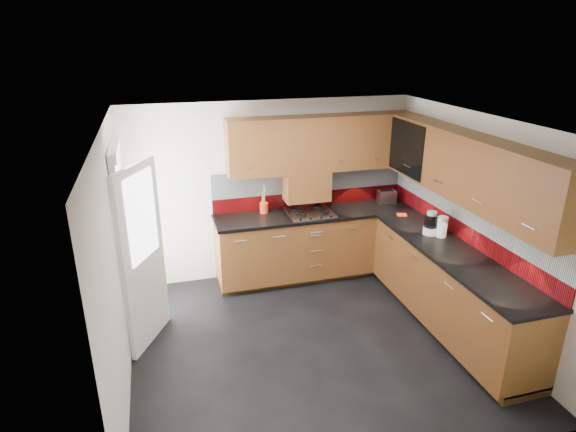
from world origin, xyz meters
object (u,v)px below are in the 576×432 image
object	(u,v)px
toaster	(387,197)
food_processor	(431,224)
utensil_pot	(264,206)
gas_hob	(310,213)

from	to	relation	value
toaster	food_processor	size ratio (longest dim) A/B	0.92
utensil_pot	food_processor	size ratio (longest dim) A/B	1.42
food_processor	toaster	bearing A→B (deg)	88.88
toaster	food_processor	xyz separation A→B (m)	(-0.02, -1.19, 0.04)
gas_hob	toaster	bearing A→B (deg)	6.63
food_processor	utensil_pot	bearing A→B (deg)	144.14
gas_hob	food_processor	world-z (taller)	food_processor
gas_hob	food_processor	size ratio (longest dim) A/B	2.11
food_processor	gas_hob	bearing A→B (deg)	137.75
gas_hob	utensil_pot	size ratio (longest dim) A/B	1.49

